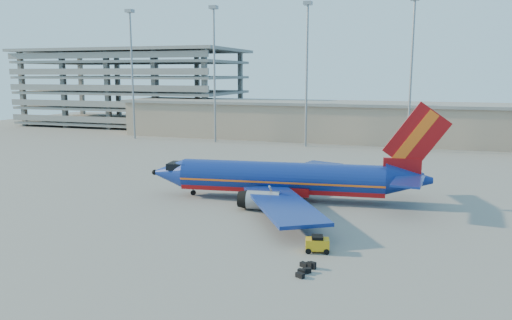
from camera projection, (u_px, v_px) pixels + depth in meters
The scene contains 7 objects.
ground at pixel (261, 203), 57.69m from camera, with size 220.00×220.00×0.00m, color slate.
terminal_building at pixel (386, 122), 108.19m from camera, with size 122.00×16.00×8.50m.
parking_garage at pixel (134, 84), 144.00m from camera, with size 62.00×32.00×21.40m.
light_mast_row at pixel (358, 59), 96.21m from camera, with size 101.60×1.60×28.65m.
aircraft_main at pixel (288, 179), 58.63m from camera, with size 34.75×33.26×11.78m.
baggage_tug at pixel (317, 244), 41.69m from camera, with size 2.21×1.62×1.43m.
luggage_pile at pixel (306, 269), 37.75m from camera, with size 1.35×2.73×0.55m.
Camera 1 is at (16.84, -53.39, 14.82)m, focal length 35.00 mm.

